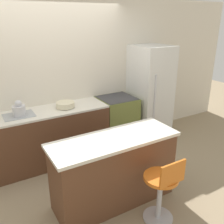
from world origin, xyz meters
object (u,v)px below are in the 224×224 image
at_px(kettle, 19,109).
at_px(stool_chair, 162,190).
at_px(mixing_bowl, 65,105).
at_px(oven_range, 117,121).
at_px(refrigerator, 150,93).

bearing_deg(kettle, stool_chair, -59.63).
height_order(kettle, mixing_bowl, kettle).
bearing_deg(kettle, mixing_bowl, 0.00).
distance_m(kettle, mixing_bowl, 0.71).
height_order(oven_range, kettle, kettle).
distance_m(oven_range, mixing_bowl, 1.11).
distance_m(stool_chair, mixing_bowl, 2.02).
height_order(stool_chair, kettle, kettle).
bearing_deg(stool_chair, kettle, 120.37).
distance_m(refrigerator, kettle, 2.41).
xyz_separation_m(oven_range, stool_chair, (-0.58, -1.93, -0.03)).
xyz_separation_m(refrigerator, kettle, (-2.41, 0.03, 0.11)).
distance_m(refrigerator, stool_chair, 2.33).
xyz_separation_m(oven_range, kettle, (-1.70, -0.02, 0.55)).
bearing_deg(mixing_bowl, oven_range, 1.01).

